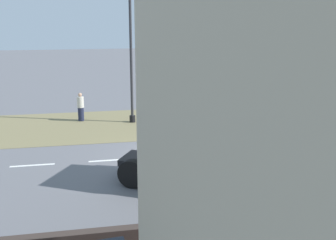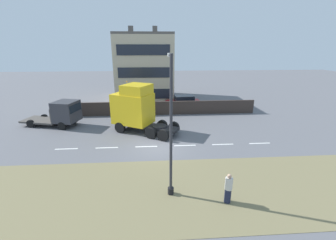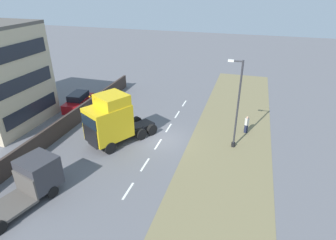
% 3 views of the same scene
% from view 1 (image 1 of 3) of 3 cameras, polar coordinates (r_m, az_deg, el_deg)
% --- Properties ---
extents(ground_plane, '(120.00, 120.00, 0.00)m').
position_cam_1_polar(ground_plane, '(18.59, -0.77, -5.02)').
color(ground_plane, slate).
rests_on(ground_plane, ground).
extents(grass_verge, '(7.00, 44.00, 0.01)m').
position_cam_1_polar(grass_verge, '(24.26, -3.33, -0.41)').
color(grass_verge, olive).
rests_on(grass_verge, ground).
extents(lane_markings, '(0.16, 17.80, 0.00)m').
position_cam_1_polar(lane_markings, '(18.48, -2.92, -5.14)').
color(lane_markings, white).
rests_on(lane_markings, ground).
extents(lorry_cab, '(5.17, 6.51, 4.67)m').
position_cam_1_polar(lorry_cab, '(14.91, 9.25, -0.97)').
color(lorry_cab, black).
rests_on(lorry_cab, ground).
extents(lamp_post, '(1.29, 0.34, 7.54)m').
position_cam_1_polar(lamp_post, '(23.81, -4.99, 7.77)').
color(lamp_post, black).
rests_on(lamp_post, ground).
extents(pedestrian, '(0.39, 0.39, 1.68)m').
position_cam_1_polar(pedestrian, '(25.06, -11.75, 1.70)').
color(pedestrian, '#1E233D').
rests_on(pedestrian, ground).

